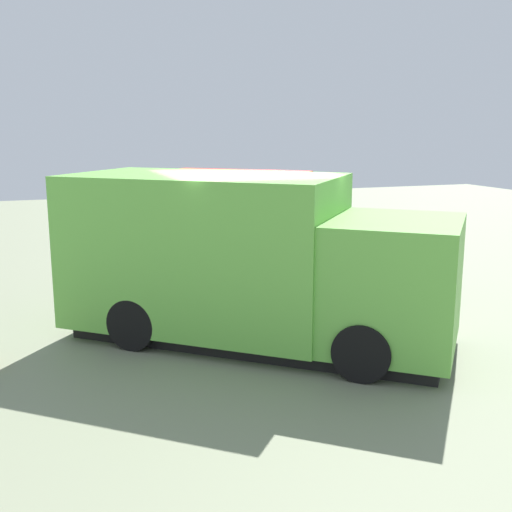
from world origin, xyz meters
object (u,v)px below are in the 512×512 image
object	(u,v)px
planter_flowering_near	(381,259)
trash_bin	(423,267)
person_customer	(139,262)
planter_flowering_side	(336,246)
food_truck	(249,263)

from	to	relation	value
planter_flowering_near	trash_bin	xyz separation A→B (m)	(-0.19, 1.22, 0.06)
person_customer	trash_bin	world-z (taller)	trash_bin
planter_flowering_side	trash_bin	bearing A→B (deg)	95.52
planter_flowering_near	person_customer	bearing A→B (deg)	-20.31
person_customer	planter_flowering_side	xyz separation A→B (m)	(-4.66, -0.06, 0.02)
food_truck	planter_flowering_near	world-z (taller)	food_truck
food_truck	person_customer	xyz separation A→B (m)	(0.90, -4.47, -0.82)
planter_flowering_side	trash_bin	size ratio (longest dim) A/B	0.75
food_truck	planter_flowering_side	world-z (taller)	food_truck
person_customer	trash_bin	distance (m)	5.79
food_truck	planter_flowering_side	bearing A→B (deg)	-129.74
food_truck	person_customer	size ratio (longest dim) A/B	6.35
person_customer	trash_bin	bearing A→B (deg)	148.93
planter_flowering_near	trash_bin	distance (m)	1.24
person_customer	planter_flowering_near	world-z (taller)	person_customer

